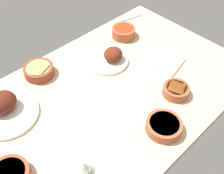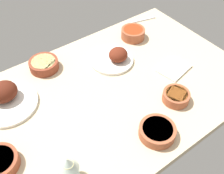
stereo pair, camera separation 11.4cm
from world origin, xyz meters
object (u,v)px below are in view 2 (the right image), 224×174
bowl_soup (176,96)px  fork_loose (143,20)px  bowl_potatoes (44,64)px  wine_glass (68,165)px  plate_center_main (5,97)px  bowl_cream (158,131)px  bowl_sauce (133,33)px  folded_napkin (174,68)px  plate_far_side (115,58)px

bowl_soup → fork_loose: bowl_soup is taller
bowl_potatoes → wine_glass: size_ratio=1.10×
plate_center_main → bowl_cream: bearing=129.3°
bowl_sauce → folded_napkin: 35.13cm
plate_center_main → folded_napkin: bearing=159.2°
bowl_sauce → bowl_soup: bowl_sauce is taller
folded_napkin → bowl_cream: bearing=34.9°
bowl_cream → plate_center_main: bearing=-50.7°
bowl_cream → bowl_potatoes: 69.31cm
plate_far_side → fork_loose: plate_far_side is taller
bowl_sauce → wine_glass: bearing=36.2°
bowl_cream → fork_loose: 87.67cm
bowl_sauce → bowl_potatoes: size_ratio=0.92×
plate_center_main → fork_loose: (-97.68, -14.96, -3.09)cm
bowl_soup → folded_napkin: (-15.03, -15.56, -2.04)cm
bowl_cream → plate_far_side: bearing=-105.5°
plate_far_side → fork_loose: (-39.10, -21.43, -2.33)cm
plate_far_side → folded_napkin: (-21.82, 24.00, -2.13)cm
plate_far_side → folded_napkin: bearing=132.3°
bowl_sauce → folded_napkin: bearing=89.8°
fork_loose → plate_center_main: bearing=23.1°
bowl_sauce → bowl_potatoes: 55.88cm
bowl_sauce → plate_center_main: bearing=3.2°
wine_glass → folded_napkin: wine_glass is taller
bowl_potatoes → wine_glass: bearing=72.5°
plate_center_main → bowl_potatoes: (-25.03, -11.20, -0.73)cm
bowl_soup → bowl_potatoes: (40.34, -57.22, 0.12)cm
bowl_soup → folded_napkin: bowl_soup is taller
wine_glass → fork_loose: (-91.93, -65.03, -9.53)cm
bowl_sauce → wine_glass: size_ratio=1.01×
bowl_sauce → fork_loose: (-17.16, -10.40, -2.83)cm
plate_center_main → folded_napkin: plate_center_main is taller
plate_center_main → bowl_sauce: bearing=-176.8°
plate_center_main → folded_napkin: size_ratio=1.69×
plate_far_side → bowl_cream: 50.51cm
plate_center_main → fork_loose: 98.87cm
bowl_cream → wine_glass: size_ratio=1.12×
wine_glass → folded_napkin: (-74.66, -19.60, -9.33)cm
bowl_sauce → fork_loose: 20.26cm
plate_center_main → bowl_sauce: (-80.52, -4.57, -0.26)cm
bowl_cream → folded_napkin: size_ratio=0.94×
plate_center_main → fork_loose: size_ratio=1.57×
bowl_sauce → bowl_soup: size_ratio=1.11×
bowl_sauce → fork_loose: size_ratio=0.79×
bowl_cream → bowl_potatoes: (20.06, -66.34, 0.17)cm
bowl_potatoes → folded_napkin: size_ratio=0.92×
wine_glass → bowl_potatoes: bearing=-107.5°
bowl_cream → bowl_soup: size_ratio=1.23×
bowl_sauce → bowl_potatoes: bearing=-6.8°
bowl_sauce → folded_napkin: size_ratio=0.85×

